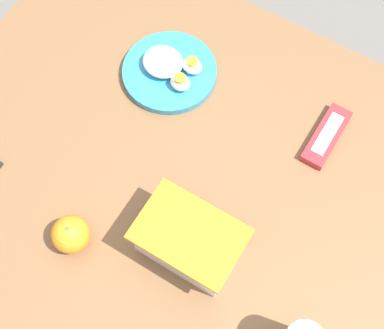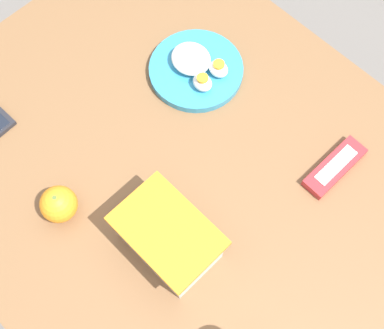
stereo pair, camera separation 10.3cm
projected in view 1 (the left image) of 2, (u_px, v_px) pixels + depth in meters
name	position (u px, v px, depth m)	size (l,w,h in m)	color
ground_plane	(201.00, 271.00, 1.76)	(10.00, 10.00, 0.00)	#66605B
table	(206.00, 199.00, 1.13)	(1.21, 0.88, 0.78)	brown
food_container	(190.00, 242.00, 0.96)	(0.19, 0.13, 0.10)	white
orange_fruit	(71.00, 234.00, 0.97)	(0.07, 0.07, 0.07)	orange
rice_plate	(170.00, 70.00, 1.14)	(0.20, 0.20, 0.05)	teal
candy_bar	(326.00, 136.00, 1.08)	(0.05, 0.15, 0.02)	#B7282D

